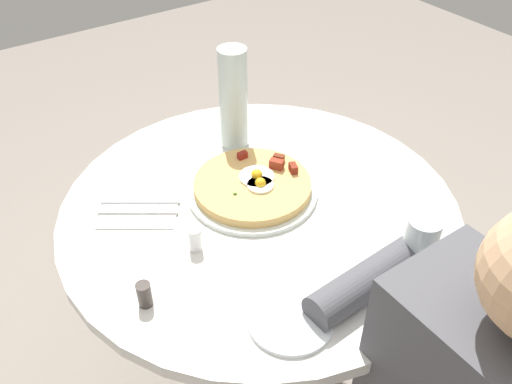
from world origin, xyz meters
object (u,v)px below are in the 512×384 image
dining_table (259,259)px  bread_plate (290,319)px  knife (141,201)px  pepper_shaker (144,294)px  pizza_plate (252,191)px  breakfast_pizza (253,184)px  water_bottle (233,99)px  fork (138,212)px  water_glass (420,242)px  salt_shaker (195,239)px

dining_table → bread_plate: 0.38m
knife → pepper_shaker: bearing=-78.7°
pizza_plate → breakfast_pizza: bearing=91.0°
breakfast_pizza → water_bottle: (-0.20, 0.08, 0.11)m
dining_table → pizza_plate: size_ratio=2.99×
fork → water_glass: size_ratio=1.55×
fork → pepper_shaker: pepper_shaker is taller
dining_table → bread_plate: (0.30, -0.14, 0.18)m
water_bottle → knife: bearing=-74.9°
water_bottle → bread_plate: bearing=-23.0°
water_glass → pepper_shaker: 0.54m
dining_table → breakfast_pizza: 0.21m
water_bottle → pepper_shaker: water_bottle is taller
breakfast_pizza → pepper_shaker: breakfast_pizza is taller
pizza_plate → salt_shaker: size_ratio=5.58×
dining_table → fork: 0.33m
pizza_plate → breakfast_pizza: (-0.00, 0.00, 0.02)m
bread_plate → knife: (-0.46, -0.08, 0.00)m
water_glass → dining_table: bearing=-154.5°
bread_plate → pepper_shaker: 0.27m
knife → dining_table: bearing=-0.8°
dining_table → pizza_plate: bearing=167.1°
water_glass → salt_shaker: bearing=-129.7°
dining_table → pepper_shaker: bearing=-71.6°
water_bottle → pizza_plate: bearing=-21.6°
salt_shaker → fork: bearing=-162.9°
dining_table → bread_plate: bread_plate is taller
dining_table → water_glass: 0.43m
dining_table → salt_shaker: bearing=-78.2°
pizza_plate → water_bottle: size_ratio=1.15×
pizza_plate → bread_plate: bearing=-23.8°
knife → water_bottle: bearing=49.9°
breakfast_pizza → bread_plate: size_ratio=1.71×
pizza_plate → breakfast_pizza: size_ratio=1.11×
water_glass → water_bottle: (-0.57, -0.07, 0.07)m
bread_plate → knife: bread_plate is taller
water_bottle → breakfast_pizza: bearing=-21.1°
bread_plate → water_glass: (0.03, 0.30, 0.05)m
knife → fork: bearing=-90.0°
bread_plate → water_bottle: (-0.54, 0.23, 0.13)m
water_bottle → pepper_shaker: bearing=-50.3°
water_bottle → pepper_shaker: size_ratio=5.03×
knife → salt_shaker: size_ratio=3.30×
water_glass → salt_shaker: size_ratio=2.13×
dining_table → breakfast_pizza: size_ratio=3.32×
pepper_shaker → dining_table: bearing=108.4°
pizza_plate → bread_plate: 0.37m
dining_table → pizza_plate: 0.19m
water_glass → fork: bearing=-138.9°
dining_table → bread_plate: size_ratio=5.70×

